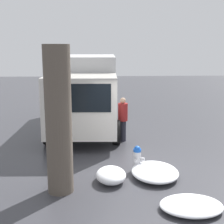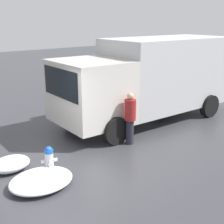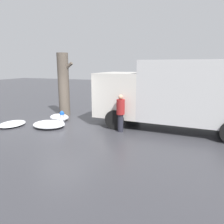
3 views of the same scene
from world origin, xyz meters
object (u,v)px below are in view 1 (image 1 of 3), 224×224
object	(u,v)px
pedestrian	(123,118)
tree_trunk	(59,120)
delivery_truck	(87,89)
fire_hydrant	(137,158)

from	to	relation	value
pedestrian	tree_trunk	bearing A→B (deg)	-152.45
delivery_truck	pedestrian	xyz separation A→B (m)	(-2.28, -1.40, -0.78)
tree_trunk	delivery_truck	bearing A→B (deg)	-4.54
delivery_truck	pedestrian	world-z (taller)	delivery_truck
delivery_truck	pedestrian	bearing A→B (deg)	124.07
delivery_truck	pedestrian	distance (m)	2.79
fire_hydrant	delivery_truck	size ratio (longest dim) A/B	0.10
tree_trunk	pedestrian	distance (m)	4.63
tree_trunk	pedestrian	bearing A→B (deg)	-24.87
fire_hydrant	pedestrian	world-z (taller)	pedestrian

